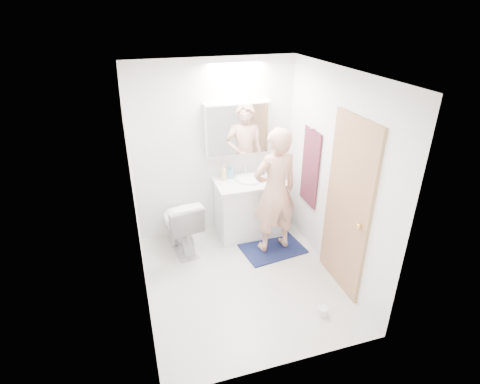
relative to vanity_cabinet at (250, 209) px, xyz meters
name	(u,v)px	position (x,y,z in m)	size (l,w,h in m)	color
floor	(242,279)	(-0.41, -0.96, -0.39)	(2.50, 2.50, 0.00)	silver
ceiling	(243,73)	(-0.41, -0.96, 2.01)	(2.50, 2.50, 0.00)	white
wall_back	(215,151)	(-0.41, 0.29, 0.81)	(2.50, 2.50, 0.00)	white
wall_front	(291,258)	(-0.41, -2.21, 0.81)	(2.50, 2.50, 0.00)	white
wall_left	(136,205)	(-1.51, -0.96, 0.81)	(2.50, 2.50, 0.00)	white
wall_right	(335,177)	(0.69, -0.96, 0.81)	(2.50, 2.50, 0.00)	white
vanity_cabinet	(250,209)	(0.00, 0.00, 0.00)	(0.90, 0.55, 0.78)	white
countertop	(250,182)	(0.00, 0.00, 0.41)	(0.95, 0.58, 0.04)	white
sink_basin	(250,179)	(0.00, 0.03, 0.45)	(0.36, 0.36, 0.03)	white
faucet	(245,169)	(0.00, 0.22, 0.51)	(0.02, 0.02, 0.16)	silver
medicine_cabinet	(237,129)	(-0.11, 0.21, 1.11)	(0.88, 0.14, 0.70)	white
mirror_panel	(239,130)	(-0.11, 0.13, 1.11)	(0.84, 0.01, 0.66)	silver
toilet	(180,224)	(-1.00, -0.11, 0.00)	(0.44, 0.77, 0.79)	white
bath_rug	(272,248)	(0.16, -0.49, -0.38)	(0.80, 0.55, 0.02)	#162347
person	(275,191)	(0.16, -0.49, 0.48)	(0.60, 0.40, 1.65)	tan
door	(347,207)	(0.67, -1.31, 0.61)	(0.04, 0.80, 2.00)	tan
door_knob	(359,226)	(0.63, -1.61, 0.56)	(0.06, 0.06, 0.06)	gold
towel	(310,168)	(0.66, -0.41, 0.71)	(0.02, 0.42, 1.00)	#112137
towel_hook	(313,128)	(0.65, -0.41, 1.23)	(0.02, 0.02, 0.07)	silver
soap_bottle_a	(224,172)	(-0.33, 0.15, 0.54)	(0.09, 0.09, 0.22)	#CAC382
soap_bottle_b	(231,172)	(-0.22, 0.18, 0.52)	(0.08, 0.08, 0.18)	#5FA5CC
toothbrush_cup	(262,171)	(0.23, 0.16, 0.47)	(0.09, 0.09, 0.09)	#3F43BD
toilet_paper_roll	(323,311)	(0.23, -1.77, -0.34)	(0.11, 0.11, 0.10)	white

